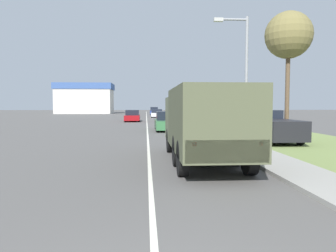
% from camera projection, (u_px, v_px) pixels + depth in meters
% --- Properties ---
extents(ground_plane, '(180.00, 180.00, 0.00)m').
position_uv_depth(ground_plane, '(147.00, 121.00, 41.96)').
color(ground_plane, '#565451').
extents(lane_centre_stripe, '(0.12, 120.00, 0.00)m').
position_uv_depth(lane_centre_stripe, '(147.00, 121.00, 41.96)').
color(lane_centre_stripe, silver).
rests_on(lane_centre_stripe, ground).
extents(sidewalk_right, '(1.80, 120.00, 0.12)m').
position_uv_depth(sidewalk_right, '(182.00, 121.00, 42.26)').
color(sidewalk_right, '#9E9B93').
rests_on(sidewalk_right, ground).
extents(grass_strip_right, '(7.00, 120.00, 0.02)m').
position_uv_depth(grass_strip_right, '(215.00, 121.00, 42.56)').
color(grass_strip_right, olive).
rests_on(grass_strip_right, ground).
extents(military_truck, '(2.31, 7.35, 2.67)m').
position_uv_depth(military_truck, '(203.00, 121.00, 11.84)').
color(military_truck, '#545B3D').
rests_on(military_truck, ground).
extents(car_nearest_ahead, '(1.88, 4.88, 1.56)m').
position_uv_depth(car_nearest_ahead, '(167.00, 122.00, 26.75)').
color(car_nearest_ahead, '#336B3D').
rests_on(car_nearest_ahead, ground).
extents(car_second_ahead, '(1.85, 4.16, 1.44)m').
position_uv_depth(car_second_ahead, '(132.00, 116.00, 41.04)').
color(car_second_ahead, maroon).
rests_on(car_second_ahead, ground).
extents(car_third_ahead, '(1.94, 4.82, 1.37)m').
position_uv_depth(car_third_ahead, '(157.00, 114.00, 54.74)').
color(car_third_ahead, silver).
rests_on(car_third_ahead, ground).
extents(car_fourth_ahead, '(1.72, 3.92, 1.62)m').
position_uv_depth(car_fourth_ahead, '(154.00, 111.00, 67.98)').
color(car_fourth_ahead, navy).
rests_on(car_fourth_ahead, ground).
extents(pickup_truck, '(1.91, 5.44, 1.75)m').
position_uv_depth(pickup_truck, '(270.00, 126.00, 18.85)').
color(pickup_truck, black).
rests_on(pickup_truck, grass_strip_right).
extents(lamp_post, '(1.69, 0.24, 6.20)m').
position_uv_depth(lamp_post, '(242.00, 68.00, 15.79)').
color(lamp_post, gray).
rests_on(lamp_post, sidewalk_right).
extents(tree_mid_right, '(2.77, 2.77, 7.58)m').
position_uv_depth(tree_mid_right, '(289.00, 36.00, 19.31)').
color(tree_mid_right, brown).
rests_on(tree_mid_right, grass_strip_right).
extents(building_distant, '(13.38, 9.25, 7.18)m').
position_uv_depth(building_distant, '(85.00, 98.00, 79.08)').
color(building_distant, beige).
rests_on(building_distant, ground).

